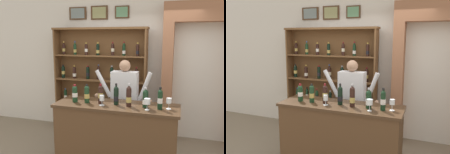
{
  "view_description": "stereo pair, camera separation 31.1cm",
  "coord_description": "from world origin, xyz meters",
  "views": [
    {
      "loc": [
        0.92,
        -3.16,
        2.02
      ],
      "look_at": [
        -0.12,
        0.31,
        1.4
      ],
      "focal_mm": 37.42,
      "sensor_mm": 36.0,
      "label": 1
    },
    {
      "loc": [
        1.22,
        -3.06,
        2.02
      ],
      "look_at": [
        -0.12,
        0.31,
        1.4
      ],
      "focal_mm": 37.42,
      "sensor_mm": 36.0,
      "label": 2
    }
  ],
  "objects": [
    {
      "name": "shopkeeper",
      "position": [
        0.01,
        0.63,
        1.01
      ],
      "size": [
        1.02,
        0.22,
        1.64
      ],
      "color": "#2D3347",
      "rests_on": "ground"
    },
    {
      "name": "archway_doorway",
      "position": [
        1.29,
        1.5,
        1.5
      ],
      "size": [
        1.43,
        0.45,
        2.65
      ],
      "color": "#9E6647",
      "rests_on": "ground"
    },
    {
      "name": "tasting_bottle_brunello",
      "position": [
        -0.41,
        -0.04,
        1.18
      ],
      "size": [
        0.08,
        0.08,
        0.28
      ],
      "color": "#19381E",
      "rests_on": "tasting_counter"
    },
    {
      "name": "tasting_bottle_super_tuscan",
      "position": [
        -0.2,
        -0.02,
        1.19
      ],
      "size": [
        0.07,
        0.07,
        0.3
      ],
      "color": "black",
      "rests_on": "tasting_counter"
    },
    {
      "name": "tasting_bottle_vin_santo",
      "position": [
        0.04,
        -0.0,
        1.19
      ],
      "size": [
        0.07,
        0.07,
        0.31
      ],
      "color": "black",
      "rests_on": "tasting_counter"
    },
    {
      "name": "tasting_bottle_rosso",
      "position": [
        -0.6,
        -0.05,
        1.18
      ],
      "size": [
        0.08,
        0.08,
        0.27
      ],
      "color": "#19381E",
      "rests_on": "tasting_counter"
    },
    {
      "name": "wine_shelf",
      "position": [
        -0.69,
        1.34,
        1.16
      ],
      "size": [
        1.98,
        0.3,
        2.21
      ],
      "color": "brown",
      "rests_on": "ground"
    },
    {
      "name": "wine_glass_spare",
      "position": [
        0.51,
        -0.13,
        1.16
      ],
      "size": [
        0.08,
        0.08,
        0.16
      ],
      "color": "silver",
      "rests_on": "tasting_counter"
    },
    {
      "name": "wine_glass_center",
      "position": [
        0.78,
        -0.01,
        1.16
      ],
      "size": [
        0.07,
        0.07,
        0.16
      ],
      "color": "silver",
      "rests_on": "tasting_counter"
    },
    {
      "name": "back_wall",
      "position": [
        -0.0,
        1.64,
        1.78
      ],
      "size": [
        12.0,
        0.19,
        3.56
      ],
      "color": "silver",
      "rests_on": "ground"
    },
    {
      "name": "tasting_bottle_bianco",
      "position": [
        0.67,
        -0.05,
        1.19
      ],
      "size": [
        0.07,
        0.07,
        0.31
      ],
      "color": "black",
      "rests_on": "tasting_counter"
    },
    {
      "name": "tasting_counter",
      "position": [
        0.04,
        -0.0,
        0.52
      ],
      "size": [
        1.81,
        0.6,
        1.05
      ],
      "color": "#4C331E",
      "rests_on": "ground"
    },
    {
      "name": "tasting_bottle_riserva",
      "position": [
        0.47,
        -0.02,
        1.18
      ],
      "size": [
        0.08,
        0.08,
        0.29
      ],
      "color": "black",
      "rests_on": "tasting_counter"
    },
    {
      "name": "wine_glass_left",
      "position": [
        -0.15,
        -0.11,
        1.15
      ],
      "size": [
        0.07,
        0.07,
        0.15
      ],
      "color": "silver",
      "rests_on": "tasting_counter"
    },
    {
      "name": "tasting_bottle_grappa",
      "position": [
        0.23,
        -0.03,
        1.2
      ],
      "size": [
        0.08,
        0.08,
        0.32
      ],
      "color": "black",
      "rests_on": "tasting_counter"
    }
  ]
}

